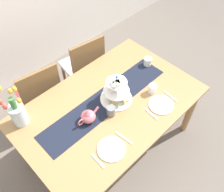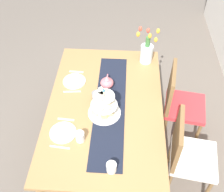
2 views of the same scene
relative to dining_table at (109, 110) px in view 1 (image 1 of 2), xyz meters
The scene contains 17 objects.
ground_plane 0.64m from the dining_table, ahead, with size 8.00×8.00×0.00m, color #6B6056.
dining_table is the anchor object (origin of this frame).
chair_left 0.84m from the dining_table, 111.54° to the left, with size 0.48×0.48×0.91m.
chair_right 0.84m from the dining_table, 66.98° to the left, with size 0.48×0.48×0.91m.
table_runner 0.10m from the dining_table, 90.00° to the left, with size 1.37×0.28×0.00m, color black.
tiered_cake_stand 0.21m from the dining_table, ahead, with size 0.30×0.30×0.30m.
teapot 0.29m from the dining_table, behind, with size 0.24×0.13×0.14m.
tulip_vase 0.81m from the dining_table, 149.51° to the left, with size 0.17×0.24×0.40m.
cream_jug 0.68m from the dining_table, ahead, with size 0.08×0.08×0.09m, color white.
dinner_plate_left 0.46m from the dining_table, 131.84° to the right, with size 0.23×0.23×0.01m, color white.
fork_left 0.57m from the dining_table, 142.94° to the right, with size 0.02×0.15×0.01m, color silver.
knife_left 0.38m from the dining_table, 115.02° to the right, with size 0.01×0.17×0.01m, color silver.
dinner_plate_right 0.48m from the dining_table, 45.42° to the right, with size 0.23×0.23×0.01m, color white.
fork_right 0.40m from the dining_table, 60.90° to the right, with size 0.02×0.15×0.01m, color silver.
knife_right 0.59m from the dining_table, 35.27° to the right, with size 0.01×0.17×0.01m, color silver.
mug_grey 0.18m from the dining_table, 126.08° to the right, with size 0.08×0.08×0.10m, color slate.
mug_white_text 0.45m from the dining_table, 24.33° to the right, with size 0.08×0.08×0.10m, color white.
Camera 1 is at (-0.95, -1.00, 2.52)m, focal length 39.43 mm.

